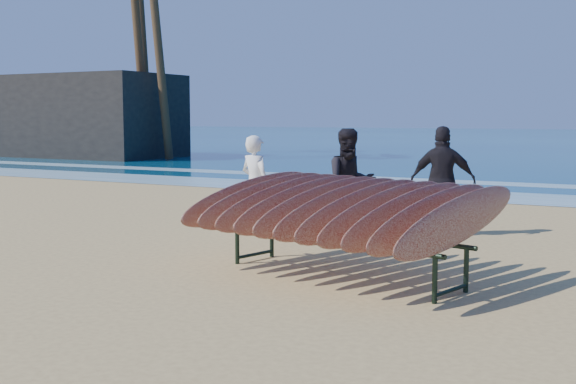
% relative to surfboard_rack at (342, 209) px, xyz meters
% --- Properties ---
extents(ground, '(120.00, 120.00, 0.00)m').
position_rel_surfboard_rack_xyz_m(ground, '(-0.91, -0.46, -0.82)').
color(ground, tan).
rests_on(ground, ground).
extents(foam_near, '(160.00, 160.00, 0.00)m').
position_rel_surfboard_rack_xyz_m(foam_near, '(-0.91, 9.54, -0.82)').
color(foam_near, white).
rests_on(foam_near, ground).
extents(foam_far, '(160.00, 160.00, 0.00)m').
position_rel_surfboard_rack_xyz_m(foam_far, '(-0.91, 13.04, -0.82)').
color(foam_far, white).
rests_on(foam_far, ground).
extents(surfboard_rack, '(3.70, 3.21, 1.27)m').
position_rel_surfboard_rack_xyz_m(surfboard_rack, '(0.00, 0.00, 0.00)').
color(surfboard_rack, black).
rests_on(surfboard_rack, ground).
extents(person_white, '(0.67, 0.54, 1.61)m').
position_rel_surfboard_rack_xyz_m(person_white, '(-2.53, 2.29, -0.02)').
color(person_white, white).
rests_on(person_white, ground).
extents(person_dark_a, '(1.06, 1.05, 1.73)m').
position_rel_surfboard_rack_xyz_m(person_dark_a, '(-1.02, 2.67, 0.04)').
color(person_dark_a, black).
rests_on(person_dark_a, ground).
extents(person_dark_b, '(1.11, 0.67, 1.77)m').
position_rel_surfboard_rack_xyz_m(person_dark_b, '(0.22, 3.54, 0.06)').
color(person_dark_b, black).
rests_on(person_dark_b, ground).
extents(building, '(8.57, 4.76, 3.81)m').
position_rel_surfboard_rack_xyz_m(building, '(-21.01, 18.03, 1.08)').
color(building, '#2D2823').
rests_on(building, ground).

